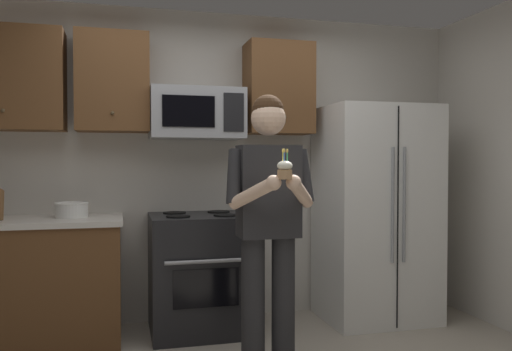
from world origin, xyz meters
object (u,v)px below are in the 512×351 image
Objects in this scene: refrigerator at (376,213)px; microwave at (197,114)px; person at (269,216)px; cupcake at (285,169)px; bowl_large_white at (72,209)px; oven_range at (199,273)px.

microwave is at bearing 173.97° from refrigerator.
cupcake is (0.00, -0.33, 0.30)m from person.
bowl_large_white is (-0.95, -0.06, -0.74)m from microwave.
oven_range is 5.36× the size of cupcake.
microwave is 0.41× the size of refrigerator.
microwave is at bearing 89.98° from oven_range.
person is at bearing -72.89° from microwave.
bowl_large_white is 1.58m from person.
microwave reaches higher than refrigerator.
refrigerator is at bearing -6.03° from microwave.
cupcake is at bearing -45.43° from bowl_large_white.
cupcake is (-1.19, -1.18, 0.39)m from refrigerator.
cupcake is at bearing -76.93° from microwave.
microwave is at bearing 103.07° from cupcake.
person reaches higher than oven_range.
microwave is 3.02× the size of bowl_large_white.
cupcake reaches higher than oven_range.
oven_range is at bearing 109.24° from person.
microwave is 0.42× the size of person.
oven_range is at bearing -90.02° from microwave.
refrigerator is 10.35× the size of cupcake.
oven_range is 1.56m from refrigerator.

